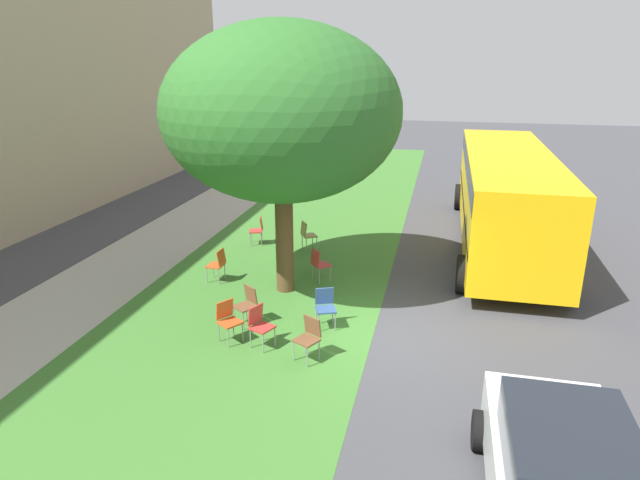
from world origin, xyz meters
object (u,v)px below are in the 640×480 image
(chair_1, at_px, (247,302))
(school_bus, at_px, (506,190))
(parked_car, at_px, (563,479))
(chair_0, at_px, (325,305))
(chair_3, at_px, (258,228))
(street_tree, at_px, (282,113))
(chair_2, at_px, (309,335))
(chair_6, at_px, (307,233))
(chair_5, at_px, (218,263))
(chair_8, at_px, (228,318))
(chair_4, at_px, (260,323))
(chair_7, at_px, (319,263))

(chair_1, xyz_separation_m, school_bus, (6.84, -5.89, 1.24))
(parked_car, relative_size, school_bus, 0.36)
(chair_0, distance_m, chair_3, 5.86)
(street_tree, relative_size, chair_0, 7.32)
(chair_2, relative_size, chair_6, 1.00)
(chair_5, distance_m, chair_8, 3.24)
(chair_6, bearing_deg, chair_3, 84.82)
(chair_1, distance_m, chair_6, 5.03)
(chair_6, distance_m, chair_8, 5.83)
(chair_2, distance_m, parked_car, 5.21)
(chair_2, xyz_separation_m, chair_5, (3.25, 3.24, 0.00))
(chair_4, bearing_deg, parked_car, -125.59)
(chair_4, xyz_separation_m, school_bus, (7.71, -5.31, 1.24))
(chair_1, bearing_deg, chair_8, 170.83)
(chair_4, relative_size, chair_6, 1.00)
(chair_4, relative_size, chair_7, 1.00)
(school_bus, bearing_deg, chair_0, 147.44)
(chair_2, xyz_separation_m, chair_6, (6.17, 1.58, 0.00))
(chair_0, relative_size, chair_2, 1.00)
(chair_2, distance_m, chair_3, 7.08)
(chair_7, height_order, parked_car, parked_car)
(parked_car, height_order, school_bus, school_bus)
(chair_0, xyz_separation_m, chair_3, (4.91, 3.21, 0.00))
(chair_1, bearing_deg, chair_6, -1.11)
(chair_1, relative_size, chair_2, 1.00)
(street_tree, height_order, chair_8, street_tree)
(chair_1, xyz_separation_m, chair_5, (2.11, 1.57, 0.00))
(chair_1, distance_m, chair_3, 5.39)
(parked_car, bearing_deg, chair_6, 30.26)
(chair_3, height_order, school_bus, school_bus)
(street_tree, height_order, chair_6, street_tree)
(chair_3, relative_size, school_bus, 0.08)
(chair_7, bearing_deg, chair_5, 103.31)
(street_tree, relative_size, chair_8, 7.32)
(chair_1, relative_size, parked_car, 0.24)
(chair_1, height_order, chair_2, same)
(chair_0, height_order, chair_5, same)
(chair_3, xyz_separation_m, chair_6, (-0.15, -1.61, 0.00))
(chair_2, relative_size, school_bus, 0.08)
(chair_5, bearing_deg, parked_car, -132.44)
(chair_1, distance_m, chair_8, 0.80)
(chair_6, bearing_deg, chair_0, -161.46)
(chair_1, relative_size, school_bus, 0.08)
(chair_2, distance_m, chair_5, 4.59)
(chair_4, xyz_separation_m, parked_car, (-3.63, -5.07, 0.32))
(street_tree, relative_size, chair_4, 7.32)
(chair_5, bearing_deg, street_tree, -93.81)
(chair_8, bearing_deg, chair_4, -95.96)
(parked_car, bearing_deg, chair_7, 32.85)
(chair_2, distance_m, chair_4, 1.13)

